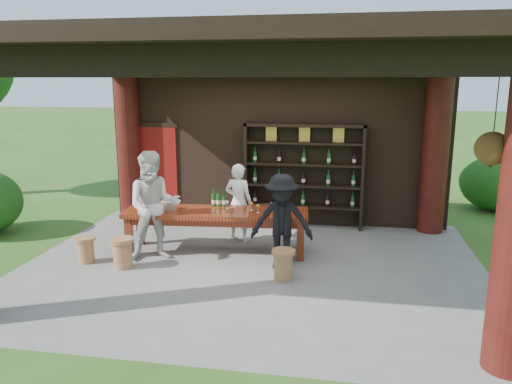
% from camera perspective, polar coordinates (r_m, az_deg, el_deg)
% --- Properties ---
extents(ground, '(90.00, 90.00, 0.00)m').
position_cam_1_polar(ground, '(8.16, -0.49, -8.52)').
color(ground, '#2D5119').
rests_on(ground, ground).
extents(pavilion, '(7.50, 6.00, 3.60)m').
position_cam_1_polar(pavilion, '(8.07, -0.06, 6.85)').
color(pavilion, slate).
rests_on(pavilion, ground).
extents(wine_shelf, '(2.40, 0.36, 2.11)m').
position_cam_1_polar(wine_shelf, '(10.14, 5.45, 1.87)').
color(wine_shelf, black).
rests_on(wine_shelf, ground).
extents(tasting_table, '(3.22, 1.09, 0.75)m').
position_cam_1_polar(tasting_table, '(8.67, -4.57, -2.88)').
color(tasting_table, '#5B1F0D').
rests_on(tasting_table, ground).
extents(stool_near_left, '(0.38, 0.38, 0.49)m').
position_cam_1_polar(stool_near_left, '(8.30, -15.02, -6.66)').
color(stool_near_left, '#985E3D').
rests_on(stool_near_left, ground).
extents(stool_near_right, '(0.36, 0.36, 0.47)m').
position_cam_1_polar(stool_near_right, '(7.57, 3.14, -8.21)').
color(stool_near_right, '#985E3D').
rests_on(stool_near_right, ground).
extents(stool_far_left, '(0.33, 0.33, 0.43)m').
position_cam_1_polar(stool_far_left, '(8.73, -18.87, -6.19)').
color(stool_far_left, '#985E3D').
rests_on(stool_far_left, ground).
extents(host, '(0.60, 0.47, 1.46)m').
position_cam_1_polar(host, '(9.25, -2.00, -1.21)').
color(host, white).
rests_on(host, ground).
extents(guest_woman, '(1.08, 0.97, 1.83)m').
position_cam_1_polar(guest_woman, '(8.41, -11.58, -1.58)').
color(guest_woman, silver).
rests_on(guest_woman, ground).
extents(guest_man, '(1.02, 0.63, 1.52)m').
position_cam_1_polar(guest_man, '(7.91, 2.97, -3.40)').
color(guest_man, black).
rests_on(guest_man, ground).
extents(table_bottles, '(0.27, 0.09, 0.31)m').
position_cam_1_polar(table_bottles, '(8.89, -4.29, -0.66)').
color(table_bottles, '#194C1E').
rests_on(table_bottles, tasting_table).
extents(table_glasses, '(1.00, 0.25, 0.15)m').
position_cam_1_polar(table_glasses, '(8.56, 0.16, -1.70)').
color(table_glasses, silver).
rests_on(table_glasses, tasting_table).
extents(napkin_basket, '(0.28, 0.20, 0.14)m').
position_cam_1_polar(napkin_basket, '(8.79, -10.03, -1.53)').
color(napkin_basket, '#BF6672').
rests_on(napkin_basket, tasting_table).
extents(shrubs, '(13.66, 9.20, 1.36)m').
position_cam_1_polar(shrubs, '(8.38, 9.77, -4.11)').
color(shrubs, '#194C14').
rests_on(shrubs, ground).
extents(trees, '(20.98, 10.52, 4.80)m').
position_cam_1_polar(trees, '(8.50, 25.06, 14.35)').
color(trees, '#3F2819').
rests_on(trees, ground).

